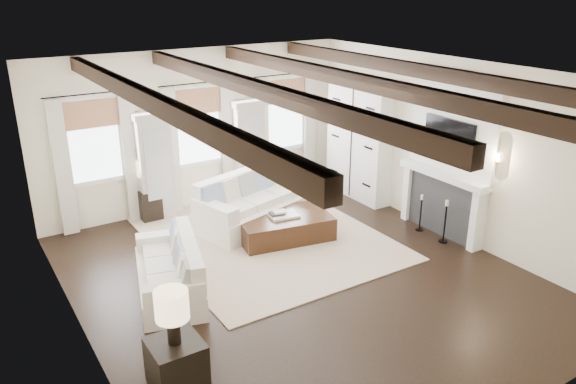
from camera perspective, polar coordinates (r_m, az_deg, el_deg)
ground at (r=9.00m, az=1.18°, el=-8.67°), size 7.50×7.50×0.00m
room_shell at (r=9.35m, az=2.06°, el=5.03°), size 6.54×7.54×3.22m
area_rug at (r=10.33m, az=-2.39°, el=-4.54°), size 3.77×4.57×0.02m
sofa_back at (r=10.76m, az=-3.61°, el=-1.21°), size 2.50×1.63×0.99m
sofa_left at (r=8.63m, az=-11.63°, el=-7.95°), size 1.36×2.09×0.83m
ottoman at (r=10.21m, az=-0.48°, el=-3.54°), size 1.82×1.32×0.44m
tray at (r=10.09m, az=-0.44°, el=-2.36°), size 0.56×0.46×0.04m
book_lower at (r=10.07m, az=-1.13°, el=-2.19°), size 0.29×0.24×0.04m
book_upper at (r=10.05m, az=-0.86°, el=-2.01°), size 0.25×0.21×0.03m
side_table_front at (r=6.85m, az=-11.25°, el=-16.76°), size 0.59×0.59×0.59m
lamp_front at (r=6.43m, az=-11.72°, el=-11.49°), size 0.38×0.38×0.66m
side_table_back at (r=11.31m, az=-13.87°, el=-1.25°), size 0.40×0.40×0.60m
lamp_back at (r=11.06m, az=-14.19°, el=2.22°), size 0.36×0.36×0.62m
candlestick_near at (r=10.39m, az=15.63°, el=-3.23°), size 0.16×0.16×0.80m
candlestick_far at (r=10.77m, az=13.30°, el=-2.36°), size 0.14×0.14×0.71m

